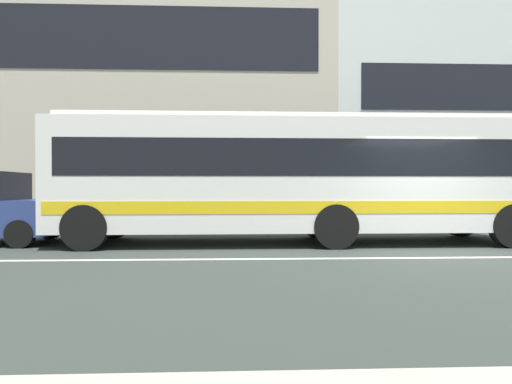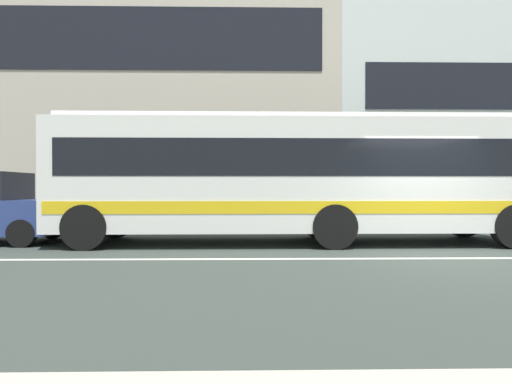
% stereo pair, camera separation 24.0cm
% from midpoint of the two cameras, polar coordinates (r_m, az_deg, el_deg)
% --- Properties ---
extents(ground_plane, '(160.00, 160.00, 0.00)m').
position_cam_midpoint_polar(ground_plane, '(9.21, 24.62, -8.02)').
color(ground_plane, '#353E3A').
extents(lane_centre_line, '(60.00, 0.16, 0.01)m').
position_cam_midpoint_polar(lane_centre_line, '(9.21, 24.62, -7.99)').
color(lane_centre_line, silver).
rests_on(lane_centre_line, ground_plane).
extents(apartment_block_left, '(20.34, 8.85, 12.57)m').
position_cam_midpoint_polar(apartment_block_left, '(23.04, -17.28, 12.93)').
color(apartment_block_left, '#BEB6A2').
rests_on(apartment_block_left, ground_plane).
extents(transit_bus, '(11.57, 2.61, 3.06)m').
position_cam_midpoint_polar(transit_bus, '(10.69, 6.00, 2.33)').
color(transit_bus, white).
rests_on(transit_bus, ground_plane).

